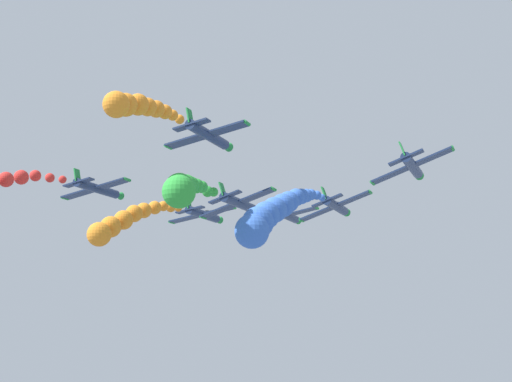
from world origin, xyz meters
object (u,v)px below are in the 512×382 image
(airplane_left_inner, at_px, (204,215))
(airplane_right_outer, at_px, (98,189))
(airplane_left_outer, at_px, (239,203))
(airplane_trailing, at_px, (412,166))
(airplane_lead, at_px, (287,215))
(airplane_high_slot, at_px, (209,135))
(airplane_right_inner, at_px, (336,206))

(airplane_left_inner, xyz_separation_m, airplane_right_outer, (-9.69, -10.91, 2.28))
(airplane_left_outer, bearing_deg, airplane_trailing, 1.92)
(airplane_left_inner, height_order, airplane_trailing, airplane_trailing)
(airplane_lead, bearing_deg, airplane_left_inner, -140.64)
(airplane_lead, distance_m, airplane_left_inner, 12.04)
(airplane_left_inner, relative_size, airplane_right_outer, 1.00)
(airplane_right_outer, height_order, airplane_high_slot, airplane_high_slot)
(airplane_lead, relative_size, airplane_left_outer, 1.00)
(airplane_lead, height_order, airplane_trailing, airplane_trailing)
(airplane_right_inner, relative_size, airplane_high_slot, 1.00)
(airplane_lead, bearing_deg, airplane_right_inner, -44.60)
(airplane_trailing, height_order, airplane_high_slot, airplane_high_slot)
(airplane_lead, xyz_separation_m, airplane_high_slot, (0.44, -27.69, 4.71))
(airplane_right_inner, bearing_deg, airplane_trailing, -37.63)
(airplane_lead, height_order, airplane_right_inner, airplane_lead)
(airplane_right_inner, xyz_separation_m, airplane_high_slot, (-9.06, -18.32, 5.34))
(airplane_lead, xyz_separation_m, airplane_left_outer, (0.13, -18.23, -1.08))
(airplane_left_outer, xyz_separation_m, airplane_high_slot, (0.31, -9.46, 5.79))
(airplane_right_inner, height_order, airplane_trailing, airplane_trailing)
(airplane_high_slot, bearing_deg, airplane_trailing, 27.25)
(airplane_left_outer, height_order, airplane_high_slot, airplane_high_slot)
(airplane_lead, distance_m, airplane_right_outer, 26.61)
(airplane_trailing, xyz_separation_m, airplane_high_slot, (-19.68, -10.13, 2.76))
(airplane_high_slot, bearing_deg, airplane_lead, 90.91)
(airplane_trailing, bearing_deg, airplane_right_outer, -178.55)
(airplane_left_inner, bearing_deg, airplane_lead, 39.36)
(airplane_lead, xyz_separation_m, airplane_right_inner, (9.50, -9.37, -0.63))
(airplane_lead, distance_m, airplane_left_outer, 18.26)
(airplane_right_inner, relative_size, airplane_trailing, 1.00)
(airplane_left_inner, bearing_deg, airplane_trailing, -18.63)
(airplane_right_inner, height_order, airplane_left_outer, airplane_right_inner)
(airplane_lead, relative_size, airplane_trailing, 1.00)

